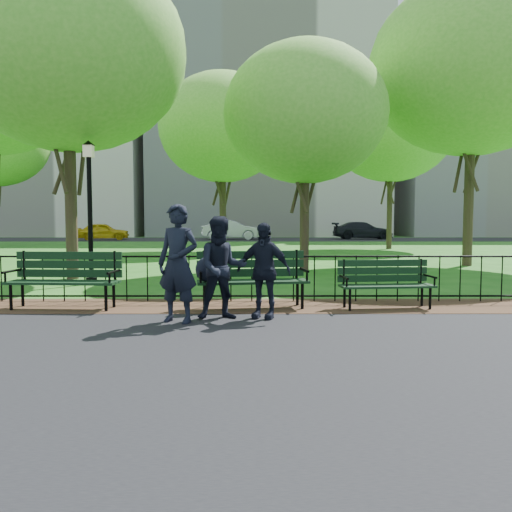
{
  "coord_description": "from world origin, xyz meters",
  "views": [
    {
      "loc": [
        0.67,
        -7.49,
        1.55
      ],
      "look_at": [
        0.68,
        1.5,
        0.92
      ],
      "focal_mm": 35.0,
      "sensor_mm": 36.0,
      "label": 1
    }
  ],
  "objects_px": {
    "park_bench_left_a": "(65,273)",
    "tree_far_c": "(222,128)",
    "tree_far_e": "(391,129)",
    "taxi": "(103,231)",
    "tree_mid_e": "(473,67)",
    "tree_near_e": "(305,114)",
    "park_bench_right_a": "(385,278)",
    "tree_near_w": "(67,50)",
    "sedan_silver": "(232,230)",
    "lamppost": "(90,207)",
    "park_bench_main": "(237,272)",
    "person_left": "(178,263)",
    "person_mid": "(222,268)",
    "sedan_dark": "(363,230)",
    "person_right": "(263,271)"
  },
  "relations": [
    {
      "from": "lamppost",
      "to": "tree_far_c",
      "type": "bearing_deg",
      "value": 80.17
    },
    {
      "from": "park_bench_left_a",
      "to": "tree_far_c",
      "type": "distance_m",
      "value": 18.13
    },
    {
      "from": "park_bench_main",
      "to": "park_bench_left_a",
      "type": "bearing_deg",
      "value": 170.99
    },
    {
      "from": "park_bench_left_a",
      "to": "tree_mid_e",
      "type": "relative_size",
      "value": 0.2
    },
    {
      "from": "park_bench_left_a",
      "to": "tree_mid_e",
      "type": "height_order",
      "value": "tree_mid_e"
    },
    {
      "from": "tree_near_w",
      "to": "sedan_silver",
      "type": "bearing_deg",
      "value": 83.89
    },
    {
      "from": "sedan_dark",
      "to": "tree_far_c",
      "type": "bearing_deg",
      "value": 146.79
    },
    {
      "from": "park_bench_right_a",
      "to": "sedan_dark",
      "type": "height_order",
      "value": "sedan_dark"
    },
    {
      "from": "taxi",
      "to": "person_left",
      "type": "bearing_deg",
      "value": -172.76
    },
    {
      "from": "person_mid",
      "to": "lamppost",
      "type": "bearing_deg",
      "value": 117.65
    },
    {
      "from": "tree_far_e",
      "to": "tree_near_e",
      "type": "bearing_deg",
      "value": -115.43
    },
    {
      "from": "park_bench_main",
      "to": "taxi",
      "type": "bearing_deg",
      "value": 102.82
    },
    {
      "from": "park_bench_main",
      "to": "tree_far_c",
      "type": "distance_m",
      "value": 18.15
    },
    {
      "from": "tree_mid_e",
      "to": "person_left",
      "type": "height_order",
      "value": "tree_mid_e"
    },
    {
      "from": "sedan_dark",
      "to": "person_left",
      "type": "bearing_deg",
      "value": 163.1
    },
    {
      "from": "taxi",
      "to": "lamppost",
      "type": "bearing_deg",
      "value": -175.08
    },
    {
      "from": "tree_near_e",
      "to": "tree_far_e",
      "type": "distance_m",
      "value": 14.08
    },
    {
      "from": "lamppost",
      "to": "person_right",
      "type": "distance_m",
      "value": 6.17
    },
    {
      "from": "person_mid",
      "to": "tree_mid_e",
      "type": "bearing_deg",
      "value": 39.61
    },
    {
      "from": "park_bench_right_a",
      "to": "taxi",
      "type": "distance_m",
      "value": 35.48
    },
    {
      "from": "tree_far_e",
      "to": "taxi",
      "type": "bearing_deg",
      "value": 146.82
    },
    {
      "from": "tree_near_e",
      "to": "person_left",
      "type": "xyz_separation_m",
      "value": [
        -2.68,
        -7.79,
        -3.88
      ]
    },
    {
      "from": "lamppost",
      "to": "tree_mid_e",
      "type": "relative_size",
      "value": 0.36
    },
    {
      "from": "lamppost",
      "to": "taxi",
      "type": "height_order",
      "value": "lamppost"
    },
    {
      "from": "park_bench_right_a",
      "to": "tree_far_c",
      "type": "xyz_separation_m",
      "value": [
        -3.99,
        17.12,
        5.79
      ]
    },
    {
      "from": "park_bench_main",
      "to": "tree_far_e",
      "type": "distance_m",
      "value": 21.58
    },
    {
      "from": "tree_mid_e",
      "to": "tree_near_e",
      "type": "bearing_deg",
      "value": -160.99
    },
    {
      "from": "tree_mid_e",
      "to": "person_left",
      "type": "relative_size",
      "value": 5.42
    },
    {
      "from": "park_bench_main",
      "to": "taxi",
      "type": "distance_m",
      "value": 34.52
    },
    {
      "from": "taxi",
      "to": "tree_near_w",
      "type": "bearing_deg",
      "value": -176.12
    },
    {
      "from": "park_bench_left_a",
      "to": "park_bench_right_a",
      "type": "xyz_separation_m",
      "value": [
        5.68,
        0.01,
        -0.09
      ]
    },
    {
      "from": "park_bench_left_a",
      "to": "tree_far_c",
      "type": "bearing_deg",
      "value": 87.97
    },
    {
      "from": "person_mid",
      "to": "sedan_silver",
      "type": "height_order",
      "value": "sedan_silver"
    },
    {
      "from": "lamppost",
      "to": "tree_far_c",
      "type": "distance_m",
      "value": 14.56
    },
    {
      "from": "lamppost",
      "to": "tree_near_w",
      "type": "bearing_deg",
      "value": 127.64
    },
    {
      "from": "tree_near_w",
      "to": "taxi",
      "type": "xyz_separation_m",
      "value": [
        -7.59,
        27.63,
        -5.32
      ]
    },
    {
      "from": "park_bench_main",
      "to": "tree_far_c",
      "type": "bearing_deg",
      "value": 86.66
    },
    {
      "from": "park_bench_left_a",
      "to": "lamppost",
      "type": "distance_m",
      "value": 3.76
    },
    {
      "from": "tree_near_e",
      "to": "sedan_silver",
      "type": "xyz_separation_m",
      "value": [
        -3.43,
        26.19,
        -3.97
      ]
    },
    {
      "from": "tree_near_e",
      "to": "tree_far_e",
      "type": "relative_size",
      "value": 0.72
    },
    {
      "from": "tree_mid_e",
      "to": "taxi",
      "type": "height_order",
      "value": "tree_mid_e"
    },
    {
      "from": "tree_mid_e",
      "to": "person_left",
      "type": "bearing_deg",
      "value": -131.12
    },
    {
      "from": "person_left",
      "to": "tree_mid_e",
      "type": "bearing_deg",
      "value": 69.45
    },
    {
      "from": "person_left",
      "to": "sedan_dark",
      "type": "bearing_deg",
      "value": 94.17
    },
    {
      "from": "park_bench_right_a",
      "to": "park_bench_main",
      "type": "bearing_deg",
      "value": 175.78
    },
    {
      "from": "tree_near_w",
      "to": "person_right",
      "type": "relative_size",
      "value": 5.72
    },
    {
      "from": "park_bench_main",
      "to": "tree_near_w",
      "type": "xyz_separation_m",
      "value": [
        -4.61,
        4.67,
        5.37
      ]
    },
    {
      "from": "tree_near_w",
      "to": "sedan_silver",
      "type": "relative_size",
      "value": 1.76
    },
    {
      "from": "park_bench_left_a",
      "to": "person_left",
      "type": "xyz_separation_m",
      "value": [
        2.19,
        -1.26,
        0.29
      ]
    },
    {
      "from": "sedan_silver",
      "to": "park_bench_main",
      "type": "bearing_deg",
      "value": -173.04
    }
  ]
}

